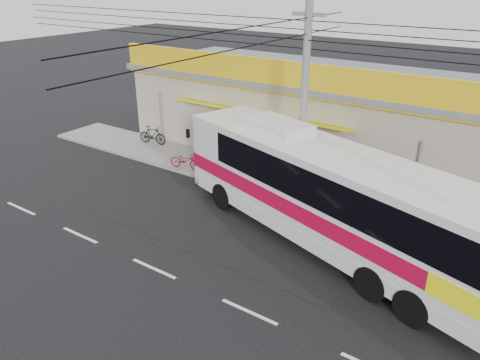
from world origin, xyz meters
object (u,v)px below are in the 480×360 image
object	(u,v)px
utility_pole	(308,34)
coach_bus	(332,193)
motorbike_dark	(152,135)
motorbike_red	(185,160)

from	to	relation	value
utility_pole	coach_bus	bearing A→B (deg)	-39.62
motorbike_dark	utility_pole	world-z (taller)	utility_pole
coach_bus	motorbike_red	bearing A→B (deg)	-177.77
coach_bus	motorbike_dark	bearing A→B (deg)	179.39
coach_bus	utility_pole	size ratio (longest dim) A/B	0.41
motorbike_dark	utility_pole	distance (m)	13.13
coach_bus	utility_pole	bearing A→B (deg)	157.85
motorbike_red	utility_pole	xyz separation A→B (m)	(6.90, -0.61, 6.80)
motorbike_red	utility_pole	size ratio (longest dim) A/B	0.05
coach_bus	motorbike_dark	xyz separation A→B (m)	(-13.29, 4.34, -1.55)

